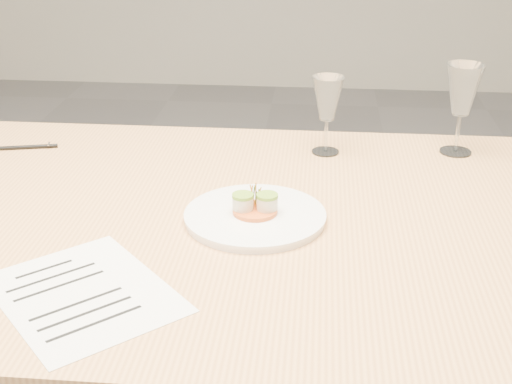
# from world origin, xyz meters

# --- Properties ---
(dining_table) EXTENTS (2.40, 1.00, 0.75)m
(dining_table) POSITION_xyz_m (0.00, 0.00, 0.68)
(dining_table) COLOR #E2A362
(dining_table) RESTS_ON ground
(dinner_plate) EXTENTS (0.27, 0.27, 0.07)m
(dinner_plate) POSITION_xyz_m (0.19, -0.02, 0.76)
(dinner_plate) COLOR white
(dinner_plate) RESTS_ON dining_table
(recipe_sheet) EXTENTS (0.38, 0.38, 0.00)m
(recipe_sheet) POSITION_xyz_m (-0.06, -0.30, 0.75)
(recipe_sheet) COLOR white
(recipe_sheet) RESTS_ON dining_table
(ballpoint_pen) EXTENTS (0.13, 0.04, 0.01)m
(ballpoint_pen) POSITION_xyz_m (-0.38, 0.31, 0.75)
(ballpoint_pen) COLOR black
(ballpoint_pen) RESTS_ON dining_table
(wine_glass_1) EXTENTS (0.07, 0.07, 0.18)m
(wine_glass_1) POSITION_xyz_m (0.32, 0.35, 0.88)
(wine_glass_1) COLOR white
(wine_glass_1) RESTS_ON dining_table
(wine_glass_2) EXTENTS (0.08, 0.08, 0.21)m
(wine_glass_2) POSITION_xyz_m (0.62, 0.38, 0.90)
(wine_glass_2) COLOR white
(wine_glass_2) RESTS_ON dining_table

